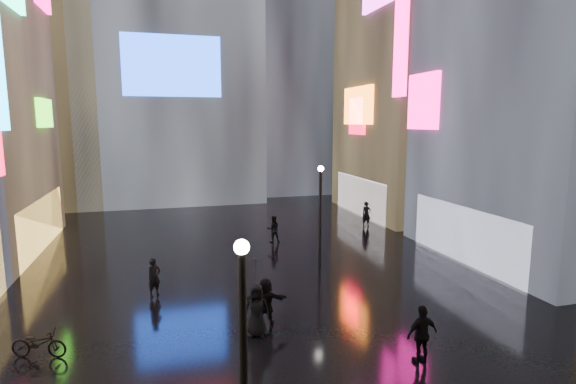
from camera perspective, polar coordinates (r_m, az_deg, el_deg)
name	(u,v)px	position (r m, az deg, el deg)	size (l,w,h in m)	color
ground	(247,263)	(24.15, -5.20, -8.95)	(140.00, 140.00, 0.00)	black
building_right_far	(421,38)	(38.88, 16.55, 18.28)	(10.28, 12.00, 28.00)	black
tower_flank_right	(283,32)	(51.28, -0.63, 19.67)	(12.00, 12.00, 34.00)	black
tower_flank_left	(40,57)	(46.06, -29.00, 14.80)	(10.00, 10.00, 26.00)	black
lamp_near	(243,352)	(9.31, -5.69, -19.54)	(0.30, 0.30, 5.20)	black
lamp_far	(320,210)	(23.03, 4.12, -2.24)	(0.30, 0.30, 5.20)	black
pedestrian_3	(422,334)	(15.05, 16.67, -16.90)	(1.08, 0.45, 1.84)	black
pedestrian_4	(256,310)	(16.11, -4.03, -14.75)	(0.90, 0.59, 1.85)	black
pedestrian_5	(266,301)	(16.92, -2.85, -13.72)	(1.63, 0.52, 1.75)	black
pedestrian_6	(154,277)	(20.29, -16.62, -10.34)	(0.60, 0.40, 1.65)	black
pedestrian_7	(273,229)	(27.85, -1.87, -4.73)	(0.81, 0.63, 1.66)	black
umbrella_2	(256,272)	(15.61, -4.08, -10.08)	(1.01, 1.03, 0.92)	black
bicycle	(39,343)	(16.89, -29.09, -16.46)	(0.61, 1.76, 0.92)	black
pedestrian_8	(366,214)	(32.36, 9.93, -2.81)	(0.66, 0.43, 1.80)	black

